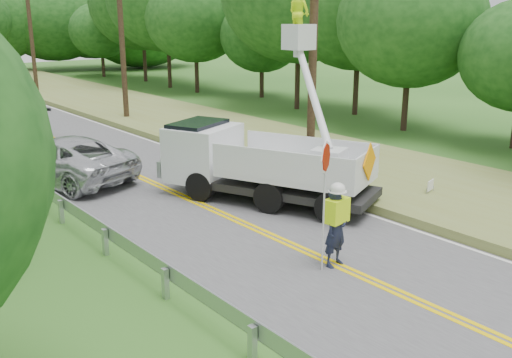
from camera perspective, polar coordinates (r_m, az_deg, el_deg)
ground at (r=12.77m, az=17.54°, el=-12.35°), size 140.00×140.00×0.00m
road at (r=22.94m, az=-12.62°, el=0.72°), size 7.20×96.00×0.03m
guardrail at (r=22.27m, az=-23.03°, el=0.80°), size 0.18×48.00×0.77m
utility_poles at (r=27.25m, az=-6.54°, el=14.56°), size 1.60×43.30×10.00m
tall_grass_verge at (r=26.67m, az=1.13°, el=3.54°), size 7.00×96.00×0.30m
treeline_right at (r=39.99m, az=0.12°, el=16.64°), size 11.62×54.59×11.43m
flagger at (r=13.89m, az=7.92°, el=-4.21°), size 1.18×0.55×3.16m
bucket_truck at (r=19.05m, az=-0.96°, el=2.76°), size 5.21×7.22×6.75m
suv_silver at (r=22.06m, az=-18.72°, el=1.88°), size 4.41×6.50×1.65m
suv_darkgrey at (r=31.65m, az=-23.94°, el=5.31°), size 4.10×5.65×1.52m
yard_sign at (r=19.61m, az=16.87°, el=-0.69°), size 0.48×0.15×0.71m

